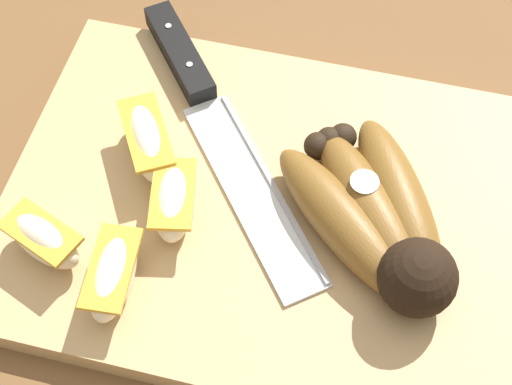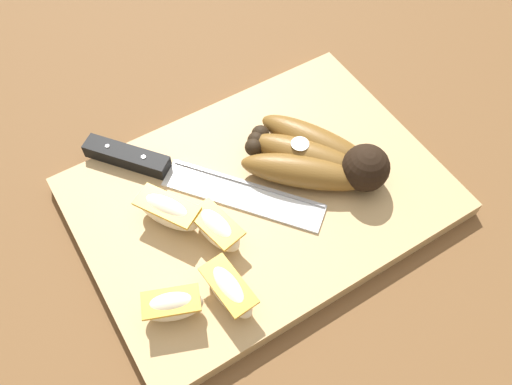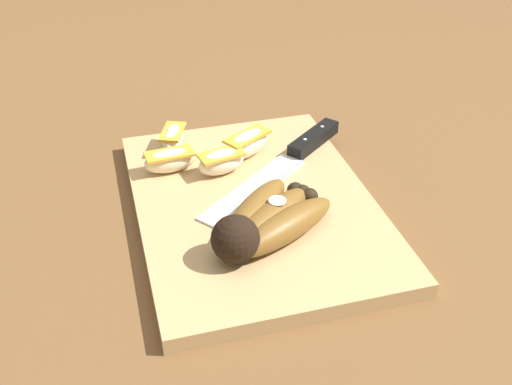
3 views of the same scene
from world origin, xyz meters
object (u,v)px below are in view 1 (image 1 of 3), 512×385
at_px(apple_wedge_near, 44,240).
at_px(apple_wedge_middle, 148,141).
at_px(apple_wedge_extra, 113,274).
at_px(banana_bunch, 378,221).
at_px(apple_wedge_far, 174,201).
at_px(chefs_knife, 204,98).

height_order(apple_wedge_near, apple_wedge_middle, apple_wedge_middle).
height_order(apple_wedge_near, apple_wedge_extra, apple_wedge_near).
xyz_separation_m(banana_bunch, apple_wedge_far, (-0.14, -0.02, -0.00)).
bearing_deg(apple_wedge_far, apple_wedge_middle, 127.22).
bearing_deg(apple_wedge_far, apple_wedge_near, -146.60).
relative_size(banana_bunch, chefs_knife, 0.67).
xyz_separation_m(apple_wedge_middle, apple_wedge_extra, (0.01, -0.11, -0.00)).
bearing_deg(apple_wedge_middle, apple_wedge_far, -52.78).
relative_size(apple_wedge_near, apple_wedge_middle, 0.84).
height_order(banana_bunch, apple_wedge_near, banana_bunch).
bearing_deg(apple_wedge_extra, apple_wedge_near, 166.52).
xyz_separation_m(apple_wedge_near, apple_wedge_far, (0.08, 0.05, -0.00)).
height_order(banana_bunch, apple_wedge_extra, banana_bunch).
height_order(apple_wedge_middle, apple_wedge_extra, apple_wedge_middle).
distance_m(banana_bunch, apple_wedge_near, 0.23).
height_order(banana_bunch, apple_wedge_middle, banana_bunch).
xyz_separation_m(apple_wedge_near, apple_wedge_middle, (0.04, 0.09, 0.00)).
distance_m(chefs_knife, apple_wedge_near, 0.17).
xyz_separation_m(banana_bunch, apple_wedge_near, (-0.22, -0.07, -0.00)).
height_order(apple_wedge_near, apple_wedge_far, same).
relative_size(apple_wedge_far, apple_wedge_extra, 0.96).
relative_size(apple_wedge_middle, apple_wedge_far, 1.14).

